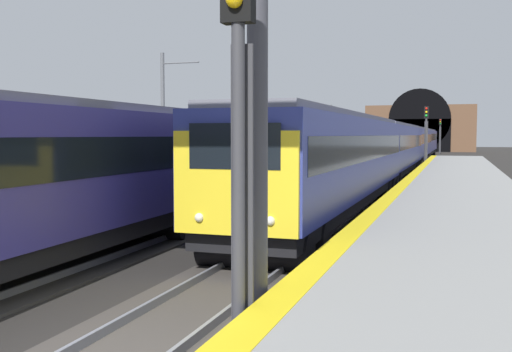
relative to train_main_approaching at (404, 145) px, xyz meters
name	(u,v)px	position (x,y,z in m)	size (l,w,h in m)	color
platform_right_edge_strip	(274,305)	(-47.68, -2.26, -1.18)	(112.00, 0.50, 0.01)	yellow
train_main_approaching	(404,145)	(0.00, 0.00, 0.00)	(85.63, 3.01, 3.89)	navy
train_adjacent_platform	(194,160)	(-35.17, 4.38, 0.00)	(36.86, 3.26, 4.80)	navy
railway_signal_near	(239,142)	(-47.80, -1.86, 0.79)	(0.39, 0.38, 5.18)	#38383D
railway_signal_mid	(426,132)	(-0.71, -1.86, 1.11)	(0.39, 0.38, 5.57)	#38383D
railway_signal_far	(440,133)	(47.07, -1.86, 1.19)	(0.39, 0.38, 5.72)	#38383D
tunnel_portal	(420,128)	(62.38, 2.19, 2.12)	(2.72, 20.01, 11.67)	brown
catenary_mast_near	(332,131)	(25.57, 11.55, 1.44)	(0.22, 2.31, 7.13)	#595B60
catenary_mast_far	(164,119)	(-23.44, 11.55, 1.76)	(0.22, 2.37, 7.76)	#595B60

